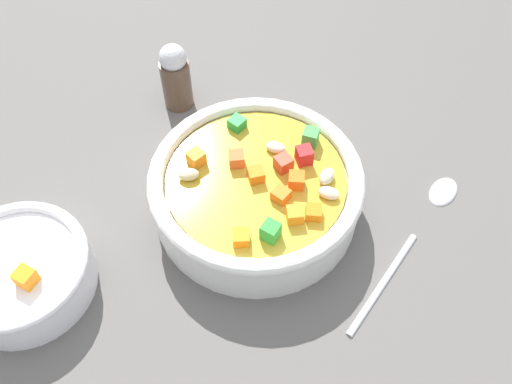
{
  "coord_description": "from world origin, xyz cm",
  "views": [
    {
      "loc": [
        -21.19,
        21.32,
        44.71
      ],
      "look_at": [
        0.0,
        0.0,
        2.53
      ],
      "focal_mm": 39.31,
      "sensor_mm": 36.0,
      "label": 1
    }
  ],
  "objects": [
    {
      "name": "soup_bowl_main",
      "position": [
        -0.02,
        -0.02,
        2.92
      ],
      "size": [
        19.53,
        19.53,
        6.26
      ],
      "color": "white",
      "rests_on": "ground_plane"
    },
    {
      "name": "ground_plane",
      "position": [
        0.0,
        0.0,
        -1.0
      ],
      "size": [
        140.0,
        140.0,
        2.0
      ],
      "primitive_type": "cube",
      "color": "#565451"
    },
    {
      "name": "pepper_shaker",
      "position": [
        15.84,
        -3.94,
        3.88
      ],
      "size": [
        3.16,
        3.16,
        7.84
      ],
      "color": "#4C3828",
      "rests_on": "ground_plane"
    },
    {
      "name": "side_bowl_small",
      "position": [
        8.47,
        19.84,
        2.19
      ],
      "size": [
        12.29,
        12.29,
        4.97
      ],
      "color": "white",
      "rests_on": "ground_plane"
    },
    {
      "name": "spoon",
      "position": [
        -12.4,
        -10.09,
        0.43
      ],
      "size": [
        4.57,
        20.06,
        0.96
      ],
      "rotation": [
        0.0,
        0.0,
        4.87
      ],
      "color": "silver",
      "rests_on": "ground_plane"
    }
  ]
}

